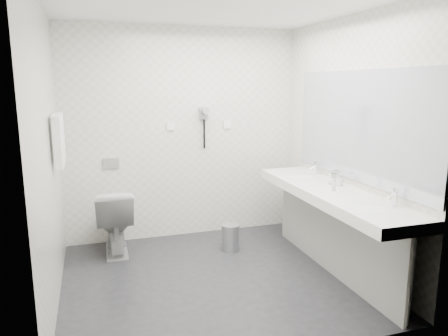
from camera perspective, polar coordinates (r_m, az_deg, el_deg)
name	(u,v)px	position (r m, az deg, el deg)	size (l,w,h in m)	color
floor	(214,278)	(4.23, -1.37, -14.59)	(2.80, 2.80, 0.00)	#232327
ceiling	(213,5)	(3.86, -1.55, 21.01)	(2.80, 2.80, 0.00)	white
wall_back	(183,134)	(5.11, -5.52, 4.52)	(2.80, 2.80, 0.00)	silver
wall_front	(271,181)	(2.65, 6.36, -1.81)	(2.80, 2.80, 0.00)	silver
wall_left	(47,159)	(3.72, -22.63, 1.18)	(2.60, 2.60, 0.00)	silver
wall_right	(347,144)	(4.45, 16.18, 3.12)	(2.60, 2.60, 0.00)	silver
vanity_counter	(331,194)	(4.22, 14.22, -3.44)	(0.55, 2.20, 0.10)	white
vanity_panel	(331,236)	(4.36, 14.23, -8.82)	(0.03, 2.15, 0.75)	gray
vanity_post_near	(409,282)	(3.61, 23.57, -13.80)	(0.06, 0.06, 0.75)	silver
vanity_post_far	(288,207)	(5.24, 8.54, -5.17)	(0.06, 0.06, 0.75)	silver
mirror	(359,126)	(4.25, 17.65, 5.40)	(0.02, 2.20, 1.05)	#B2BCC6
basin_near	(374,210)	(3.70, 19.53, -5.28)	(0.40, 0.31, 0.05)	white
basin_far	(300,177)	(4.76, 10.16, -1.17)	(0.40, 0.31, 0.05)	white
faucet_near	(395,197)	(3.79, 21.99, -3.63)	(0.04, 0.04, 0.15)	silver
faucet_far	(316,168)	(4.84, 12.24, 0.03)	(0.04, 0.04, 0.15)	silver
soap_bottle_a	(339,180)	(4.35, 15.21, -1.58)	(0.05, 0.05, 0.12)	white
soap_bottle_b	(331,180)	(4.39, 14.23, -1.63)	(0.07, 0.07, 0.08)	white
soap_bottle_c	(334,185)	(4.15, 14.51, -2.19)	(0.04, 0.04, 0.11)	white
glass_left	(334,178)	(4.44, 14.58, -1.35)	(0.06, 0.06, 0.11)	silver
glass_right	(335,176)	(4.56, 14.66, -1.01)	(0.06, 0.06, 0.11)	silver
toilet	(115,220)	(4.87, -14.49, -6.83)	(0.41, 0.72, 0.73)	white
flush_plate	(111,163)	(5.03, -14.93, 0.63)	(0.18, 0.02, 0.12)	#B2B5BA
pedal_bin	(230,238)	(4.84, 0.86, -9.37)	(0.20, 0.20, 0.28)	#B2B5BA
bin_lid	(230,225)	(4.79, 0.86, -7.71)	(0.20, 0.20, 0.01)	#B2B5BA
towel_rail	(56,116)	(4.23, -21.65, 6.47)	(0.02, 0.02, 0.62)	silver
towel_near	(58,142)	(4.11, -21.41, 3.28)	(0.07, 0.24, 0.48)	white
towel_far	(60,138)	(4.39, -21.19, 3.75)	(0.07, 0.24, 0.48)	white
dryer_cradle	(204,113)	(5.11, -2.74, 7.38)	(0.10, 0.04, 0.14)	gray
dryer_barrel	(205,111)	(5.04, -2.54, 7.67)	(0.08, 0.08, 0.14)	gray
dryer_cord	(204,134)	(5.12, -2.67, 4.58)	(0.02, 0.02, 0.35)	black
switch_plate_a	(171,126)	(5.05, -7.18, 5.55)	(0.09, 0.02, 0.09)	white
switch_plate_b	(227,125)	(5.23, 0.42, 5.83)	(0.09, 0.02, 0.09)	white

